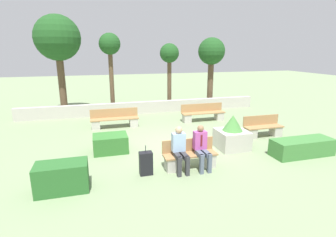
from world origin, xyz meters
The scene contains 17 objects.
ground_plane centered at (0.00, 0.00, 0.00)m, with size 60.00×60.00×0.00m, color gray.
perimeter_wall centered at (0.00, 5.32, 0.33)m, with size 13.21×0.30×0.65m.
bench_front centered at (-0.02, -1.98, 0.32)m, with size 1.62×0.49×0.85m.
bench_left_side centered at (-1.85, 2.90, 0.34)m, with size 2.15×0.49×0.85m.
bench_right_side centered at (2.47, 2.89, 0.34)m, with size 2.19×0.49×0.85m.
bench_back centered at (3.86, -0.04, 0.32)m, with size 1.62×0.48×0.85m.
person_seated_man centered at (0.28, -2.12, 0.72)m, with size 0.38×0.64×1.31m.
person_seated_woman centered at (-0.39, -2.12, 0.73)m, with size 0.38×0.64×1.32m.
hedge_block_near_left centered at (-3.56, -2.39, 0.37)m, with size 1.26×0.69×0.73m.
hedge_block_near_right centered at (3.93, -2.10, 0.28)m, with size 2.10×0.74×0.57m.
hedge_block_mid_left centered at (-2.23, -0.03, 0.30)m, with size 1.16×0.87×0.60m.
planter_corner_left centered at (1.97, -0.89, 0.51)m, with size 1.03×1.03×1.23m.
suitcase centered at (-1.37, -2.08, 0.34)m, with size 0.37×0.24×0.87m.
tree_leftmost centered at (-4.34, 6.61, 3.98)m, with size 2.39×2.39×5.26m.
tree_center_left centered at (-1.69, 6.14, 3.53)m, with size 1.16×1.16×4.34m.
tree_center_right centered at (1.68, 6.22, 3.06)m, with size 1.11×1.11×3.82m.
tree_rightmost centered at (4.35, 6.25, 3.22)m, with size 1.63×1.63×4.18m.
Camera 1 is at (-2.61, -8.81, 3.43)m, focal length 28.00 mm.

